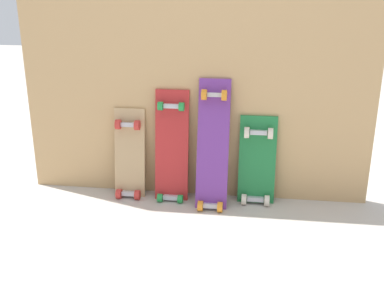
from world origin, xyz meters
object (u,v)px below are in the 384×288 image
at_px(skateboard_green, 257,166).
at_px(skateboard_red, 172,152).
at_px(skateboard_natural, 129,159).
at_px(skateboard_purple, 213,151).

bearing_deg(skateboard_green, skateboard_red, -178.61).
distance_m(skateboard_natural, skateboard_purple, 0.51).
xyz_separation_m(skateboard_natural, skateboard_purple, (0.49, -0.05, 0.09)).
bearing_deg(skateboard_red, skateboard_natural, 179.49).
distance_m(skateboard_red, skateboard_green, 0.50).
height_order(skateboard_natural, skateboard_purple, skateboard_purple).
height_order(skateboard_natural, skateboard_green, skateboard_natural).
relative_size(skateboard_natural, skateboard_red, 0.83).
height_order(skateboard_red, skateboard_green, skateboard_red).
bearing_deg(skateboard_green, skateboard_purple, -166.89).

